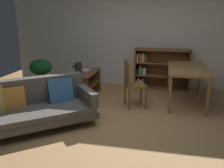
% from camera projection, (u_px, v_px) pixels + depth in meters
% --- Properties ---
extents(ground_plane, '(8.16, 8.16, 0.00)m').
position_uv_depth(ground_plane, '(119.00, 128.00, 4.07)').
color(ground_plane, tan).
extents(back_wall_panel, '(6.80, 0.10, 2.70)m').
position_uv_depth(back_wall_panel, '(139.00, 33.00, 6.24)').
color(back_wall_panel, silver).
rests_on(back_wall_panel, ground_plane).
extents(fabric_couch, '(2.18, 2.00, 0.78)m').
position_uv_depth(fabric_couch, '(28.00, 106.00, 4.04)').
color(fabric_couch, brown).
rests_on(fabric_couch, ground_plane).
extents(media_console, '(0.47, 1.02, 0.57)m').
position_uv_depth(media_console, '(85.00, 84.00, 5.59)').
color(media_console, brown).
rests_on(media_console, ground_plane).
extents(open_laptop, '(0.39, 0.32, 0.10)m').
position_uv_depth(open_laptop, '(83.00, 69.00, 5.69)').
color(open_laptop, silver).
rests_on(open_laptop, media_console).
extents(desk_speaker, '(0.15, 0.15, 0.24)m').
position_uv_depth(desk_speaker, '(79.00, 68.00, 5.30)').
color(desk_speaker, '#2D2823').
rests_on(desk_speaker, media_console).
extents(potted_floor_plant, '(0.57, 0.51, 0.85)m').
position_uv_depth(potted_floor_plant, '(41.00, 73.00, 5.56)').
color(potted_floor_plant, brown).
rests_on(potted_floor_plant, ground_plane).
extents(dining_table, '(0.78, 1.41, 0.78)m').
position_uv_depth(dining_table, '(187.00, 71.00, 5.03)').
color(dining_table, olive).
rests_on(dining_table, ground_plane).
extents(dining_chair_near, '(0.51, 0.51, 0.96)m').
position_uv_depth(dining_chair_near, '(132.00, 82.00, 4.86)').
color(dining_chair_near, brown).
rests_on(dining_chair_near, ground_plane).
extents(bookshelf, '(1.35, 0.34, 1.00)m').
position_uv_depth(bookshelf, '(158.00, 69.00, 6.19)').
color(bookshelf, brown).
rests_on(bookshelf, ground_plane).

